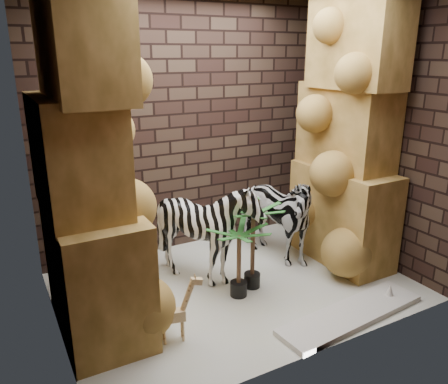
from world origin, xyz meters
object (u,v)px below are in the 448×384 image
zebra_right (272,208)px  zebra_left (208,236)px  surfboard (351,314)px  palm_front (253,247)px  giraffe_toy (172,309)px  palm_back (239,262)px

zebra_right → zebra_left: size_ratio=1.10×
zebra_right → surfboard: bearing=-103.8°
zebra_left → palm_front: size_ratio=1.27×
zebra_right → surfboard: size_ratio=0.81×
giraffe_toy → palm_front: palm_front is taller
giraffe_toy → palm_back: palm_back is taller
palm_back → palm_front: bearing=21.9°
zebra_left → surfboard: bearing=-42.3°
zebra_left → giraffe_toy: 1.08m
zebra_left → giraffe_toy: bearing=-120.0°
giraffe_toy → surfboard: 1.67m
zebra_left → surfboard: zebra_left is taller
zebra_right → zebra_left: 0.92m
palm_front → surfboard: size_ratio=0.58×
surfboard → zebra_right: bearing=83.5°
zebra_right → palm_back: zebra_right is taller
zebra_right → palm_front: 0.74m
palm_back → zebra_right: bearing=35.8°
giraffe_toy → palm_back: 0.93m
palm_back → surfboard: palm_back is taller
giraffe_toy → palm_front: 1.17m
palm_front → palm_back: bearing=-158.1°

